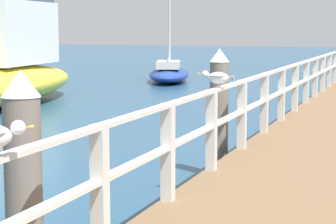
# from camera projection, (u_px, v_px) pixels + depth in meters

# --- Properties ---
(pier_railing) EXTENTS (0.12, 21.91, 1.01)m
(pier_railing) POSITION_uv_depth(u_px,v_px,m) (264.00, 96.00, 10.96)
(pier_railing) COLOR beige
(pier_railing) RESTS_ON pier_deck
(dock_piling_near) EXTENTS (0.29, 0.29, 1.93)m
(dock_piling_near) POSITION_uv_depth(u_px,v_px,m) (24.00, 198.00, 4.85)
(dock_piling_near) COLOR #6B6056
(dock_piling_near) RESTS_ON ground_plane
(dock_piling_far) EXTENTS (0.29, 0.29, 1.93)m
(dock_piling_far) POSITION_uv_depth(u_px,v_px,m) (219.00, 112.00, 9.75)
(dock_piling_far) COLOR #6B6056
(dock_piling_far) RESTS_ON ground_plane
(seagull_background) EXTENTS (0.48, 0.18, 0.21)m
(seagull_background) POSITION_uv_depth(u_px,v_px,m) (218.00, 77.00, 8.26)
(seagull_background) COLOR white
(seagull_background) RESTS_ON pier_railing
(boat_3) EXTENTS (3.05, 5.14, 5.76)m
(boat_3) POSITION_uv_depth(u_px,v_px,m) (169.00, 73.00, 27.12)
(boat_3) COLOR navy
(boat_3) RESTS_ON ground_plane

